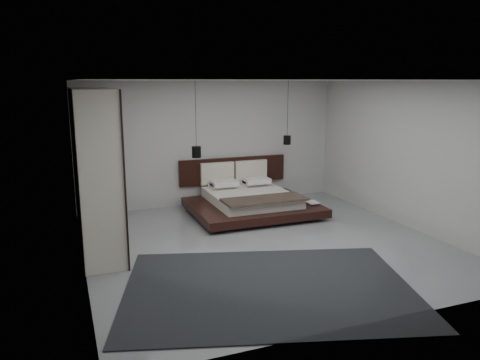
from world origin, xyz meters
name	(u,v)px	position (x,y,z in m)	size (l,w,h in m)	color
floor	(264,243)	(0.00, 0.00, 0.00)	(6.00, 6.00, 0.00)	gray
ceiling	(266,80)	(0.00, 0.00, 2.80)	(6.00, 6.00, 0.00)	white
wall_back	(211,143)	(0.00, 3.00, 1.40)	(6.00, 6.00, 0.00)	#B9B9B7
wall_front	(375,209)	(0.00, -3.00, 1.40)	(6.00, 6.00, 0.00)	#B9B9B7
wall_left	(78,177)	(-3.00, 0.00, 1.40)	(6.00, 6.00, 0.00)	#B9B9B7
wall_right	(408,155)	(3.00, 0.00, 1.40)	(6.00, 6.00, 0.00)	#B9B9B7
lattice_screen	(76,159)	(-2.95, 2.45, 1.30)	(0.05, 0.90, 2.60)	black
bed	(250,200)	(0.52, 1.92, 0.28)	(2.59, 2.31, 1.04)	black
book_lower	(308,203)	(1.58, 1.29, 0.25)	(0.19, 0.26, 0.02)	#99724C
book_upper	(307,203)	(1.56, 1.26, 0.28)	(0.22, 0.31, 0.02)	#99724C
pendant_left	(196,152)	(-0.55, 2.30, 1.33)	(0.19, 0.19, 1.60)	black
pendant_right	(287,140)	(1.58, 2.30, 1.49)	(0.17, 0.17, 1.42)	black
wardrobe	(95,169)	(-2.70, 0.96, 1.34)	(0.64, 2.72, 2.67)	silver
rug	(269,288)	(-0.68, -1.70, 0.01)	(3.91, 2.79, 0.02)	black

